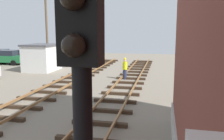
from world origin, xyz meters
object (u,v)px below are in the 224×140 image
at_px(control_hut, 42,57).
at_px(parked_car_green, 8,57).
at_px(utility_pole_far, 47,25).
at_px(track_worker_foreground, 125,69).

xyz_separation_m(control_hut, parked_car_green, (-6.45, 3.43, -0.49)).
xyz_separation_m(utility_pole_far, track_worker_foreground, (9.50, -4.67, -3.87)).
bearing_deg(utility_pole_far, control_hut, -80.83).
bearing_deg(utility_pole_far, track_worker_foreground, -26.14).
relative_size(control_hut, utility_pole_far, 0.41).
relative_size(control_hut, parked_car_green, 0.90).
bearing_deg(parked_car_green, utility_pole_far, -13.98).
relative_size(parked_car_green, track_worker_foreground, 2.25).
distance_m(parked_car_green, utility_pole_far, 7.44).
distance_m(control_hut, parked_car_green, 7.32).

